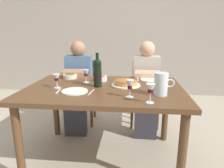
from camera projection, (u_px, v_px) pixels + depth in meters
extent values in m
plane|color=#B2A893|center=(105.00, 157.00, 2.12)|extent=(8.00, 8.00, 0.00)
cube|color=#A3998E|center=(120.00, 25.00, 4.00)|extent=(8.00, 0.10, 2.80)
cube|color=brown|center=(104.00, 89.00, 1.93)|extent=(1.50, 1.00, 0.04)
cylinder|color=brown|center=(19.00, 144.00, 1.69)|extent=(0.07, 0.07, 0.72)
cylinder|color=brown|center=(182.00, 154.00, 1.56)|extent=(0.07, 0.07, 0.72)
cylinder|color=brown|center=(56.00, 108.00, 2.50)|extent=(0.07, 0.07, 0.72)
cylinder|color=brown|center=(165.00, 112.00, 2.37)|extent=(0.07, 0.07, 0.72)
cylinder|color=black|center=(98.00, 76.00, 1.93)|extent=(0.08, 0.08, 0.22)
sphere|color=black|center=(97.00, 63.00, 1.90)|extent=(0.08, 0.08, 0.08)
cylinder|color=black|center=(97.00, 57.00, 1.89)|extent=(0.03, 0.03, 0.09)
cylinder|color=black|center=(98.00, 77.00, 1.93)|extent=(0.08, 0.08, 0.08)
cylinder|color=silver|center=(161.00, 84.00, 1.68)|extent=(0.11, 0.11, 0.19)
cylinder|color=silver|center=(161.00, 88.00, 1.69)|extent=(0.10, 0.10, 0.11)
torus|color=silver|center=(170.00, 83.00, 1.67)|extent=(0.07, 0.01, 0.07)
cylinder|color=white|center=(126.00, 85.00, 2.00)|extent=(0.29, 0.29, 0.01)
cylinder|color=#C18E47|center=(126.00, 83.00, 1.99)|extent=(0.23, 0.23, 0.03)
ellipsoid|color=#9E6028|center=(126.00, 80.00, 1.99)|extent=(0.20, 0.20, 0.02)
cylinder|color=silver|center=(101.00, 79.00, 2.18)|extent=(0.13, 0.13, 0.05)
ellipsoid|color=#B2382D|center=(101.00, 77.00, 2.18)|extent=(0.11, 0.11, 0.03)
cylinder|color=silver|center=(70.00, 76.00, 2.30)|extent=(0.16, 0.16, 0.05)
ellipsoid|color=brown|center=(70.00, 75.00, 2.29)|extent=(0.13, 0.13, 0.03)
cylinder|color=silver|center=(150.00, 103.00, 1.52)|extent=(0.06, 0.06, 0.00)
cylinder|color=silver|center=(150.00, 98.00, 1.51)|extent=(0.01, 0.01, 0.07)
cone|color=silver|center=(151.00, 88.00, 1.49)|extent=(0.07, 0.07, 0.07)
cylinder|color=#470A14|center=(150.00, 91.00, 1.49)|extent=(0.04, 0.04, 0.02)
cylinder|color=silver|center=(130.00, 97.00, 1.64)|extent=(0.06, 0.06, 0.00)
cylinder|color=silver|center=(130.00, 93.00, 1.63)|extent=(0.01, 0.01, 0.07)
cone|color=silver|center=(130.00, 85.00, 1.62)|extent=(0.07, 0.07, 0.08)
cylinder|color=#470A14|center=(130.00, 87.00, 1.62)|extent=(0.04, 0.04, 0.03)
cylinder|color=silver|center=(86.00, 82.00, 2.11)|extent=(0.06, 0.06, 0.00)
cylinder|color=silver|center=(86.00, 79.00, 2.10)|extent=(0.01, 0.01, 0.06)
cone|color=silver|center=(86.00, 73.00, 2.08)|extent=(0.07, 0.07, 0.07)
cylinder|color=#470A14|center=(86.00, 75.00, 2.09)|extent=(0.04, 0.04, 0.02)
cylinder|color=silver|center=(57.00, 88.00, 1.91)|extent=(0.06, 0.06, 0.00)
cylinder|color=silver|center=(57.00, 84.00, 1.90)|extent=(0.01, 0.01, 0.07)
cone|color=silver|center=(57.00, 77.00, 1.89)|extent=(0.07, 0.07, 0.06)
cylinder|color=#470A14|center=(57.00, 79.00, 1.89)|extent=(0.04, 0.04, 0.02)
cylinder|color=white|center=(75.00, 91.00, 1.79)|extent=(0.23, 0.23, 0.01)
cylinder|color=white|center=(152.00, 80.00, 2.20)|extent=(0.25, 0.25, 0.01)
cube|color=silver|center=(58.00, 91.00, 1.80)|extent=(0.03, 0.16, 0.00)
cube|color=silver|center=(91.00, 92.00, 1.77)|extent=(0.03, 0.18, 0.00)
cube|color=silver|center=(166.00, 80.00, 2.19)|extent=(0.03, 0.18, 0.00)
cube|color=silver|center=(138.00, 80.00, 2.22)|extent=(0.02, 0.16, 0.00)
cube|color=brown|center=(81.00, 91.00, 2.83)|extent=(0.43, 0.43, 0.02)
cube|color=brown|center=(82.00, 74.00, 2.96)|extent=(0.36, 0.06, 0.40)
cylinder|color=brown|center=(67.00, 111.00, 2.73)|extent=(0.04, 0.04, 0.45)
cylinder|color=brown|center=(92.00, 112.00, 2.72)|extent=(0.04, 0.04, 0.45)
cylinder|color=brown|center=(72.00, 103.00, 3.06)|extent=(0.04, 0.04, 0.45)
cylinder|color=brown|center=(94.00, 103.00, 3.05)|extent=(0.04, 0.04, 0.45)
cube|color=#4C6B93|center=(79.00, 74.00, 2.73)|extent=(0.35, 0.22, 0.50)
sphere|color=#9E7051|center=(78.00, 49.00, 2.64)|extent=(0.20, 0.20, 0.20)
cube|color=#33333D|center=(77.00, 96.00, 2.61)|extent=(0.33, 0.40, 0.14)
cube|color=#33333D|center=(76.00, 120.00, 2.53)|extent=(0.28, 0.14, 0.40)
cube|color=#9E7051|center=(75.00, 73.00, 2.44)|extent=(0.31, 0.26, 0.06)
cube|color=brown|center=(145.00, 93.00, 2.76)|extent=(0.41, 0.41, 0.02)
cube|color=brown|center=(145.00, 75.00, 2.89)|extent=(0.36, 0.03, 0.40)
cylinder|color=brown|center=(132.00, 113.00, 2.68)|extent=(0.04, 0.04, 0.45)
cylinder|color=brown|center=(158.00, 114.00, 2.64)|extent=(0.04, 0.04, 0.45)
cylinder|color=brown|center=(132.00, 104.00, 3.00)|extent=(0.04, 0.04, 0.45)
cylinder|color=brown|center=(155.00, 105.00, 2.97)|extent=(0.04, 0.04, 0.45)
cube|color=#B7B2A8|center=(146.00, 75.00, 2.66)|extent=(0.34, 0.20, 0.50)
sphere|color=tan|center=(147.00, 49.00, 2.57)|extent=(0.20, 0.20, 0.20)
cube|color=#33333D|center=(146.00, 98.00, 2.54)|extent=(0.31, 0.38, 0.14)
cube|color=#33333D|center=(146.00, 122.00, 2.46)|extent=(0.27, 0.12, 0.40)
cube|color=tan|center=(147.00, 74.00, 2.37)|extent=(0.29, 0.24, 0.06)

